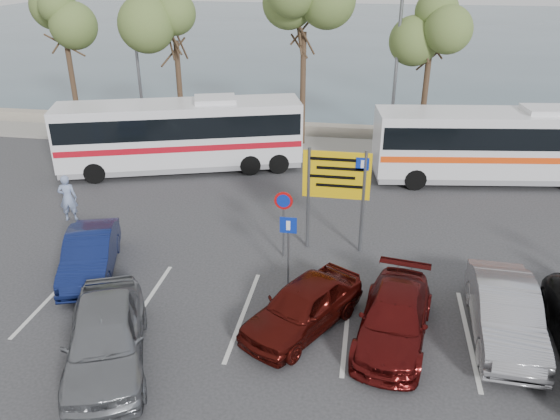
% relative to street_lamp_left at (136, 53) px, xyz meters
% --- Properties ---
extents(ground, '(120.00, 120.00, 0.00)m').
position_rel_street_lamp_left_xyz_m(ground, '(10.00, -13.52, -4.60)').
color(ground, '#2F2F31').
rests_on(ground, ground).
extents(kerb_strip, '(44.00, 2.40, 0.15)m').
position_rel_street_lamp_left_xyz_m(kerb_strip, '(10.00, 0.48, -4.52)').
color(kerb_strip, gray).
rests_on(kerb_strip, ground).
extents(seawall, '(48.00, 0.80, 0.60)m').
position_rel_street_lamp_left_xyz_m(seawall, '(10.00, 2.48, -4.30)').
color(seawall, gray).
rests_on(seawall, ground).
extents(sea, '(140.00, 140.00, 0.00)m').
position_rel_street_lamp_left_xyz_m(sea, '(10.00, 46.48, -4.59)').
color(sea, '#3B525E').
rests_on(sea, ground).
extents(tree_far_left, '(3.20, 3.20, 7.60)m').
position_rel_street_lamp_left_xyz_m(tree_far_left, '(-4.00, 0.48, 1.73)').
color(tree_far_left, '#382619').
rests_on(tree_far_left, kerb_strip).
extents(tree_left, '(3.20, 3.20, 7.20)m').
position_rel_street_lamp_left_xyz_m(tree_left, '(2.00, 0.48, 1.41)').
color(tree_left, '#382619').
rests_on(tree_left, kerb_strip).
extents(tree_mid, '(3.20, 3.20, 8.00)m').
position_rel_street_lamp_left_xyz_m(tree_mid, '(8.50, 0.48, 2.06)').
color(tree_mid, '#382619').
rests_on(tree_mid, kerb_strip).
extents(tree_right, '(3.20, 3.20, 7.40)m').
position_rel_street_lamp_left_xyz_m(tree_right, '(14.50, 0.48, 1.57)').
color(tree_right, '#382619').
rests_on(tree_right, kerb_strip).
extents(street_lamp_left, '(0.45, 1.15, 8.01)m').
position_rel_street_lamp_left_xyz_m(street_lamp_left, '(0.00, 0.00, 0.00)').
color(street_lamp_left, slate).
rests_on(street_lamp_left, kerb_strip).
extents(street_lamp_right, '(0.45, 1.15, 8.01)m').
position_rel_street_lamp_left_xyz_m(street_lamp_right, '(13.00, 0.00, 0.00)').
color(street_lamp_right, slate).
rests_on(street_lamp_right, kerb_strip).
extents(direction_sign, '(2.20, 0.12, 3.60)m').
position_rel_street_lamp_left_xyz_m(direction_sign, '(11.00, -10.32, -2.17)').
color(direction_sign, slate).
rests_on(direction_sign, ground).
extents(sign_no_stop, '(0.60, 0.08, 2.35)m').
position_rel_street_lamp_left_xyz_m(sign_no_stop, '(9.40, -11.13, -3.02)').
color(sign_no_stop, slate).
rests_on(sign_no_stop, ground).
extents(sign_parking, '(0.50, 0.07, 2.25)m').
position_rel_street_lamp_left_xyz_m(sign_parking, '(9.80, -12.73, -3.13)').
color(sign_parking, slate).
rests_on(sign_parking, ground).
extents(lane_markings, '(12.02, 4.20, 0.01)m').
position_rel_street_lamp_left_xyz_m(lane_markings, '(8.86, -14.52, -4.60)').
color(lane_markings, silver).
rests_on(lane_markings, ground).
extents(coach_bus_left, '(11.05, 5.54, 3.39)m').
position_rel_street_lamp_left_xyz_m(coach_bus_left, '(3.50, -3.97, -3.03)').
color(coach_bus_left, silver).
rests_on(coach_bus_left, ground).
extents(coach_bus_right, '(10.98, 3.78, 3.36)m').
position_rel_street_lamp_left_xyz_m(coach_bus_right, '(17.61, -3.02, -3.04)').
color(coach_bus_right, silver).
rests_on(coach_bus_right, ground).
extents(car_silver_a, '(3.44, 4.96, 1.57)m').
position_rel_street_lamp_left_xyz_m(car_silver_a, '(5.99, -17.02, -3.82)').
color(car_silver_a, slate).
rests_on(car_silver_a, ground).
extents(car_blue, '(2.60, 4.25, 1.32)m').
position_rel_street_lamp_left_xyz_m(car_blue, '(3.59, -13.14, -3.94)').
color(car_blue, '#101C4F').
rests_on(car_blue, ground).
extents(car_maroon, '(2.36, 4.46, 1.23)m').
position_rel_street_lamp_left_xyz_m(car_maroon, '(12.92, -14.86, -3.98)').
color(car_maroon, '#4E0D0D').
rests_on(car_maroon, ground).
extents(car_red, '(3.39, 4.23, 1.35)m').
position_rel_street_lamp_left_xyz_m(car_red, '(10.52, -14.81, -3.92)').
color(car_red, '#430D09').
rests_on(car_red, ground).
extents(car_silver_b, '(1.69, 4.44, 1.45)m').
position_rel_street_lamp_left_xyz_m(car_silver_b, '(15.75, -14.30, -3.88)').
color(car_silver_b, gray).
rests_on(car_silver_b, ground).
extents(pedestrian_near, '(0.76, 0.61, 1.82)m').
position_rel_street_lamp_left_xyz_m(pedestrian_near, '(1.00, -9.74, -3.69)').
color(pedestrian_near, '#7C8DB5').
rests_on(pedestrian_near, ground).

